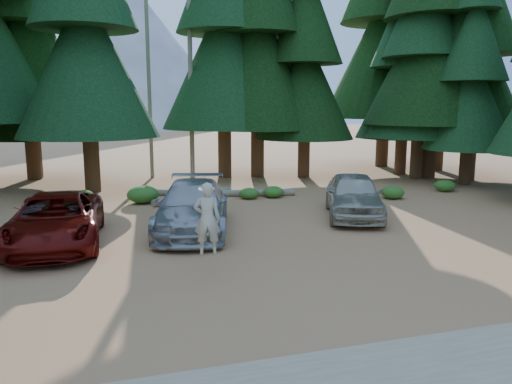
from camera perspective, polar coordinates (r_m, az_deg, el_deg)
ground at (r=12.87m, az=-0.18°, el=-8.11°), size 160.00×160.00×0.00m
forest_belt_north at (r=27.25m, az=-9.06°, el=1.44°), size 36.00×7.00×22.00m
snag_front at (r=26.65m, az=-7.52°, el=14.23°), size 0.24×0.24×12.00m
snag_back at (r=27.85m, az=-12.12°, el=11.85°), size 0.20×0.20×10.00m
mountain_peak at (r=100.35m, az=-16.46°, el=14.59°), size 48.00×50.00×28.00m
red_pickup at (r=15.37m, az=-21.90°, el=-2.99°), size 2.61×5.37×1.47m
silver_minivan_center at (r=16.01m, az=-7.26°, el=-1.67°), size 3.40×5.75×1.56m
silver_minivan_right at (r=18.19m, az=11.09°, el=-0.35°), size 3.45×4.99×1.58m
frisbee_player at (r=11.73m, az=-5.61°, el=-3.00°), size 0.70×0.53×1.72m
log_left at (r=21.31m, az=-7.11°, el=-0.48°), size 3.75×2.46×0.30m
log_mid at (r=22.30m, az=-8.87°, el=-0.11°), size 2.98×1.57×0.26m
log_right at (r=21.94m, az=-1.43°, el=-0.12°), size 4.50×1.19×0.29m
shrub_left at (r=22.09m, az=-19.13°, el=-0.38°), size 0.83×0.83×0.46m
shrub_center_left at (r=20.94m, az=-12.80°, el=-0.27°), size 1.29×1.29×0.71m
shrub_center_right at (r=21.37m, az=-0.79°, el=-0.15°), size 0.84×0.84×0.46m
shrub_right at (r=21.66m, az=2.00°, el=0.02°), size 0.89×0.89×0.49m
shrub_far_right at (r=22.17m, az=15.34°, el=-0.03°), size 0.99×0.99×0.55m
shrub_edge_east at (r=24.82m, az=20.77°, el=0.70°), size 0.96×0.96×0.53m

